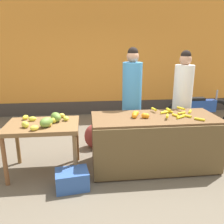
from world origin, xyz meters
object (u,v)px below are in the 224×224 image
(vendor_woman_blue_shirt, at_px, (132,100))
(produce_sack, at_px, (94,136))
(vendor_woman_white_shirt, at_px, (182,101))
(produce_crate, at_px, (72,179))
(parked_motorcycle, at_px, (198,110))

(vendor_woman_blue_shirt, distance_m, produce_sack, 1.00)
(vendor_woman_white_shirt, distance_m, produce_crate, 2.41)
(produce_crate, relative_size, produce_sack, 0.97)
(produce_crate, xyz_separation_m, produce_sack, (0.35, 1.30, 0.10))
(vendor_woman_blue_shirt, bearing_deg, vendor_woman_white_shirt, 0.63)
(parked_motorcycle, bearing_deg, vendor_woman_white_shirt, -129.17)
(produce_crate, distance_m, produce_sack, 1.35)
(vendor_woman_white_shirt, height_order, produce_crate, vendor_woman_white_shirt)
(parked_motorcycle, distance_m, produce_crate, 3.64)
(vendor_woman_white_shirt, height_order, produce_sack, vendor_woman_white_shirt)
(vendor_woman_white_shirt, relative_size, parked_motorcycle, 1.13)
(parked_motorcycle, relative_size, produce_crate, 3.64)
(vendor_woman_blue_shirt, height_order, produce_sack, vendor_woman_blue_shirt)
(vendor_woman_blue_shirt, bearing_deg, parked_motorcycle, 30.99)
(vendor_woman_white_shirt, bearing_deg, parked_motorcycle, 50.83)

